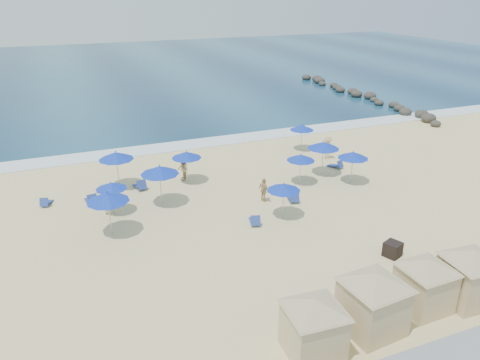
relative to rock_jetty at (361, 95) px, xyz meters
name	(u,v)px	position (x,y,z in m)	size (l,w,h in m)	color
ground	(271,224)	(-24.01, -24.90, -0.36)	(160.00, 160.00, 0.00)	beige
ocean	(120,71)	(-24.01, 30.10, -0.33)	(160.00, 80.00, 0.06)	#0E2F4E
surf_line	(193,144)	(-24.01, -9.40, -0.32)	(160.00, 2.50, 0.08)	white
rock_jetty	(361,95)	(0.00, 0.00, 0.00)	(2.56, 26.66, 0.96)	#292522
trash_bin	(393,249)	(-19.82, -30.31, 0.02)	(0.77, 0.77, 0.77)	black
cabana_0	(314,319)	(-27.01, -34.65, 1.16)	(4.23, 4.23, 2.66)	beige
cabana_1	(374,295)	(-24.21, -34.40, 1.29)	(4.59, 4.59, 2.89)	beige
cabana_2	(426,278)	(-21.33, -34.10, 1.13)	(4.16, 4.16, 2.61)	beige
cabana_3	(471,269)	(-19.22, -34.44, 1.22)	(4.41, 4.41, 2.77)	beige
umbrella_0	(111,186)	(-32.17, -20.14, 1.45)	(1.83, 1.83, 2.09)	#A5A8AD
umbrella_1	(116,156)	(-31.28, -16.32, 1.93)	(2.32, 2.32, 2.64)	#A5A8AD
umbrella_2	(108,197)	(-32.66, -22.72, 1.91)	(2.30, 2.30, 2.62)	#A5A8AD
umbrella_3	(186,155)	(-26.73, -17.20, 1.67)	(2.06, 2.06, 2.34)	#A5A8AD
umbrella_4	(160,170)	(-29.23, -20.04, 1.97)	(2.36, 2.36, 2.69)	#A5A8AD
umbrella_5	(284,187)	(-23.01, -24.40, 1.58)	(1.97, 1.97, 2.24)	#A5A8AD
umbrella_6	(301,157)	(-19.63, -20.32, 1.55)	(1.94, 1.94, 2.21)	#A5A8AD
umbrella_7	(302,128)	(-16.10, -14.13, 1.58)	(1.97, 1.97, 2.24)	#A5A8AD
umbrella_8	(324,145)	(-17.35, -19.46, 1.87)	(2.27, 2.27, 2.58)	#A5A8AD
umbrella_9	(353,155)	(-16.30, -21.56, 1.69)	(2.08, 2.08, 2.36)	#A5A8AD
beach_chair_0	(46,202)	(-35.93, -17.41, -0.14)	(0.85, 1.25, 0.63)	navy
beach_chair_1	(91,199)	(-33.27, -18.15, -0.11)	(0.77, 1.40, 0.73)	navy
beach_chair_2	(140,185)	(-29.99, -17.09, -0.10)	(0.79, 1.44, 0.76)	navy
beach_chair_3	(255,220)	(-24.88, -24.56, -0.13)	(0.90, 1.35, 0.68)	navy
beach_chair_4	(293,197)	(-21.38, -22.67, -0.10)	(0.96, 1.46, 0.74)	navy
beach_chair_5	(337,165)	(-15.62, -18.74, -0.13)	(0.97, 1.32, 0.66)	navy
beachgoer_0	(107,201)	(-32.53, -20.19, 0.53)	(0.65, 0.43, 1.79)	tan
beachgoer_1	(182,169)	(-26.93, -16.65, 0.48)	(0.82, 0.64, 1.69)	tan
beachgoer_2	(264,190)	(-23.13, -21.99, 0.42)	(0.92, 0.38, 1.56)	tan
beachgoer_3	(327,148)	(-15.26, -16.79, 0.56)	(1.19, 0.68, 1.84)	tan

